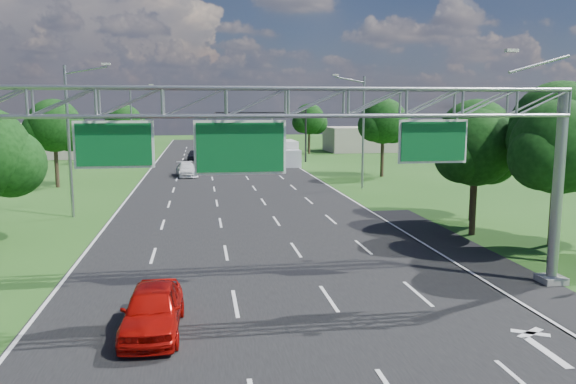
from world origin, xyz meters
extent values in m
plane|color=#214D17|center=(0.00, 30.00, 0.00)|extent=(220.00, 220.00, 0.00)
cube|color=black|center=(0.00, 30.00, 0.00)|extent=(18.00, 180.00, 0.02)
cube|color=black|center=(10.20, 14.00, 0.00)|extent=(3.00, 30.00, 0.02)
cube|color=gray|center=(11.50, 12.00, 0.15)|extent=(1.00, 1.00, 0.30)
cylinder|color=gray|center=(11.50, 12.00, 4.00)|extent=(0.44, 0.44, 8.00)
cylinder|color=gray|center=(10.30, 12.00, 9.00)|extent=(2.54, 0.12, 0.79)
cube|color=beige|center=(9.10, 12.00, 9.50)|extent=(0.50, 0.22, 0.12)
cube|color=white|center=(-6.00, 11.98, 6.00)|extent=(2.80, 0.05, 1.70)
cube|color=#0A5625|center=(-6.00, 11.92, 6.00)|extent=(2.62, 0.05, 1.52)
cube|color=white|center=(-1.50, 11.98, 5.85)|extent=(3.40, 0.05, 2.00)
cube|color=#0A5625|center=(-1.50, 11.92, 5.85)|extent=(3.22, 0.05, 1.82)
cube|color=white|center=(6.00, 11.98, 6.00)|extent=(2.80, 0.05, 1.70)
cube|color=#0A5625|center=(6.00, 11.92, 6.00)|extent=(2.62, 0.05, 1.52)
cylinder|color=black|center=(11.00, 65.00, 3.50)|extent=(0.24, 0.24, 7.00)
cylinder|color=black|center=(5.00, 65.00, 6.60)|extent=(12.00, 0.18, 0.18)
imported|color=black|center=(-1.00, 65.00, 6.05)|extent=(0.18, 0.22, 1.10)
imported|color=black|center=(4.00, 65.00, 6.05)|extent=(0.18, 0.22, 1.10)
imported|color=black|center=(9.00, 65.00, 6.05)|extent=(0.18, 0.22, 1.10)
cylinder|color=gray|center=(-11.50, 30.00, 5.00)|extent=(0.20, 0.20, 10.00)
cylinder|color=gray|center=(-10.20, 30.00, 9.70)|extent=(2.78, 0.12, 0.60)
cube|color=beige|center=(-8.90, 30.00, 10.10)|extent=(0.55, 0.22, 0.12)
cylinder|color=gray|center=(-11.50, 65.00, 5.00)|extent=(0.20, 0.20, 10.00)
cylinder|color=gray|center=(-10.20, 65.00, 9.70)|extent=(2.78, 0.12, 0.60)
cube|color=beige|center=(-8.90, 65.00, 10.10)|extent=(0.55, 0.22, 0.12)
cylinder|color=gray|center=(11.50, 40.00, 5.00)|extent=(0.20, 0.20, 10.00)
cylinder|color=gray|center=(10.20, 40.00, 9.70)|extent=(2.78, 0.12, 0.60)
cube|color=beige|center=(8.90, 40.00, 10.10)|extent=(0.55, 0.22, 0.12)
cylinder|color=#2D2116|center=(13.50, 15.00, 1.87)|extent=(0.36, 0.36, 3.74)
sphere|color=black|center=(13.50, 15.00, 5.50)|extent=(4.40, 4.40, 4.40)
sphere|color=black|center=(14.60, 15.40, 4.95)|extent=(3.30, 3.30, 3.30)
sphere|color=black|center=(12.51, 14.70, 5.06)|extent=(3.08, 3.08, 3.08)
cylinder|color=#2D2116|center=(15.50, 18.00, 2.09)|extent=(0.36, 0.36, 4.18)
sphere|color=black|center=(15.50, 18.00, 6.18)|extent=(5.00, 5.00, 5.00)
sphere|color=black|center=(16.75, 18.40, 5.55)|extent=(3.75, 3.75, 3.75)
sphere|color=black|center=(14.38, 17.70, 5.68)|extent=(3.50, 3.50, 3.50)
cylinder|color=#2D2116|center=(12.50, 21.00, 1.65)|extent=(0.36, 0.36, 3.30)
sphere|color=black|center=(12.50, 21.00, 5.06)|extent=(4.40, 4.40, 4.40)
sphere|color=black|center=(13.60, 21.40, 4.51)|extent=(3.30, 3.30, 3.30)
sphere|color=black|center=(11.51, 20.70, 4.62)|extent=(3.08, 3.08, 3.08)
cylinder|color=#2D2116|center=(14.50, 25.00, 1.76)|extent=(0.36, 0.36, 3.52)
sphere|color=black|center=(14.50, 25.00, 5.44)|extent=(4.80, 4.80, 4.80)
sphere|color=black|center=(15.70, 25.40, 4.84)|extent=(3.60, 3.60, 3.60)
sphere|color=black|center=(13.42, 24.70, 4.96)|extent=(3.36, 3.36, 3.36)
sphere|color=black|center=(-12.80, 22.40, 4.40)|extent=(3.60, 3.60, 3.60)
cylinder|color=#2D2116|center=(-16.00, 45.00, 1.87)|extent=(0.36, 0.36, 3.74)
sphere|color=black|center=(-16.00, 45.00, 5.66)|extent=(4.80, 4.80, 4.80)
sphere|color=black|center=(-14.80, 45.40, 5.06)|extent=(3.60, 3.60, 3.60)
sphere|color=black|center=(-17.08, 44.70, 5.18)|extent=(3.36, 3.36, 3.36)
cylinder|color=#2D2116|center=(-13.00, 70.00, 1.65)|extent=(0.36, 0.36, 3.30)
sphere|color=black|center=(-13.00, 70.00, 5.22)|extent=(4.80, 4.80, 4.80)
sphere|color=black|center=(-11.80, 70.40, 4.62)|extent=(3.60, 3.60, 3.60)
sphere|color=black|center=(-14.08, 69.70, 4.74)|extent=(3.36, 3.36, 3.36)
cylinder|color=#2D2116|center=(16.00, 48.00, 1.98)|extent=(0.36, 0.36, 3.96)
sphere|color=black|center=(16.00, 48.00, 5.88)|extent=(4.80, 4.80, 4.80)
sphere|color=black|center=(17.20, 48.40, 5.28)|extent=(3.60, 3.60, 3.60)
sphere|color=black|center=(14.92, 47.70, 5.40)|extent=(3.36, 3.36, 3.36)
cylinder|color=#2D2116|center=(14.00, 78.00, 1.76)|extent=(0.36, 0.36, 3.52)
sphere|color=black|center=(14.00, 78.00, 5.44)|extent=(4.80, 4.80, 4.80)
sphere|color=black|center=(15.20, 78.40, 4.84)|extent=(3.60, 3.60, 3.60)
sphere|color=black|center=(12.92, 77.70, 4.96)|extent=(3.36, 3.36, 3.36)
cube|color=#ABA18F|center=(-22.00, 78.00, 2.50)|extent=(14.00, 10.00, 5.00)
cube|color=#ABA18F|center=(24.00, 82.00, 2.00)|extent=(12.00, 9.00, 4.00)
imported|color=#B40D08|center=(-4.63, 9.23, 0.79)|extent=(1.99, 4.68, 1.58)
imported|color=white|center=(-4.42, 51.55, 0.73)|extent=(2.65, 5.22, 1.45)
imported|color=black|center=(0.65, 70.33, 0.55)|extent=(2.23, 4.12, 1.10)
imported|color=black|center=(-3.82, 69.68, 0.73)|extent=(1.91, 4.34, 1.45)
imported|color=silver|center=(2.50, 55.08, 0.67)|extent=(1.53, 4.10, 1.34)
cube|color=silver|center=(8.00, 62.84, 1.59)|extent=(2.35, 5.81, 2.90)
cube|color=silver|center=(8.00, 58.78, 1.06)|extent=(2.23, 2.14, 2.13)
cylinder|color=black|center=(6.94, 58.97, 0.48)|extent=(0.34, 0.97, 0.97)
cylinder|color=black|center=(9.06, 58.97, 0.48)|extent=(0.34, 0.97, 0.97)
cylinder|color=black|center=(6.94, 64.77, 0.48)|extent=(0.34, 0.97, 0.97)
cylinder|color=black|center=(9.06, 64.77, 0.48)|extent=(0.34, 0.97, 0.97)
camera|label=1|loc=(-2.97, -8.76, 7.33)|focal=35.00mm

